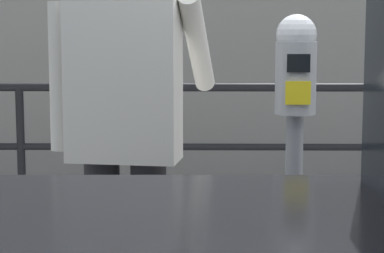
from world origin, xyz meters
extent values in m
cylinder|color=slate|center=(-0.29, 0.43, 0.68)|extent=(0.07, 0.07, 1.09)
cylinder|color=#939699|center=(-0.29, 0.43, 1.36)|extent=(0.16, 0.16, 0.28)
sphere|color=silver|center=(-0.29, 0.43, 1.54)|extent=(0.16, 0.16, 0.16)
cube|color=black|center=(-0.29, 0.34, 1.43)|extent=(0.09, 0.01, 0.07)
cube|color=yellow|center=(-0.29, 0.34, 1.31)|extent=(0.10, 0.01, 0.09)
cube|color=beige|center=(-0.98, 0.55, 1.34)|extent=(0.48, 0.28, 0.66)
cylinder|color=beige|center=(-1.25, 0.59, 1.36)|extent=(0.09, 0.09, 0.62)
cylinder|color=beige|center=(-0.68, 0.73, 1.50)|extent=(0.17, 0.55, 0.46)
cylinder|color=black|center=(0.00, 2.96, 1.12)|extent=(24.00, 0.06, 0.06)
cylinder|color=black|center=(0.00, 2.96, 0.68)|extent=(24.00, 0.05, 0.05)
cylinder|color=black|center=(-2.00, 2.96, 0.63)|extent=(0.06, 0.06, 0.98)
cylinder|color=black|center=(0.00, 2.96, 0.63)|extent=(0.06, 0.06, 0.98)
cube|color=gray|center=(0.00, 5.26, 1.65)|extent=(32.00, 0.50, 3.30)
camera|label=1|loc=(-0.66, -2.53, 1.57)|focal=70.27mm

